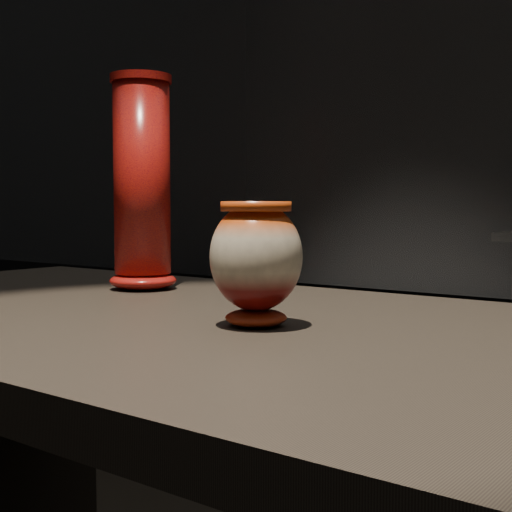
# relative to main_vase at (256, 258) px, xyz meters

# --- Properties ---
(main_vase) EXTENTS (0.15, 0.15, 0.16)m
(main_vase) POSITION_rel_main_vase_xyz_m (0.00, 0.00, 0.00)
(main_vase) COLOR #620A08
(main_vase) RESTS_ON display_plinth
(tall_vase) EXTENTS (0.13, 0.13, 0.40)m
(tall_vase) POSITION_rel_main_vase_xyz_m (-0.42, 0.20, 0.10)
(tall_vase) COLOR red
(tall_vase) RESTS_ON display_plinth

